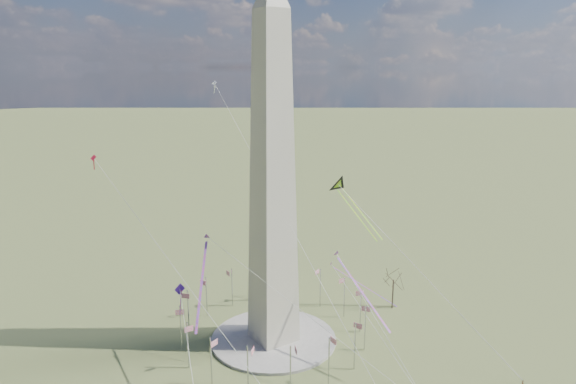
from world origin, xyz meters
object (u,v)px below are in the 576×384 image
person_east (523,383)px  kite_delta_black (341,188)px  tree_near (394,278)px  washington_monument (272,178)px

person_east → kite_delta_black: bearing=-92.8°
person_east → kite_delta_black: size_ratio=0.08×
tree_near → person_east: bearing=-93.5°
kite_delta_black → tree_near: bearing=116.0°
person_east → tree_near: bearing=-102.1°
tree_near → kite_delta_black: 33.63m
washington_monument → kite_delta_black: size_ratio=4.70×
person_east → kite_delta_black: (-6.52, 64.81, 37.58)m
tree_near → person_east: (-3.00, -48.45, -9.78)m
tree_near → person_east: tree_near is taller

